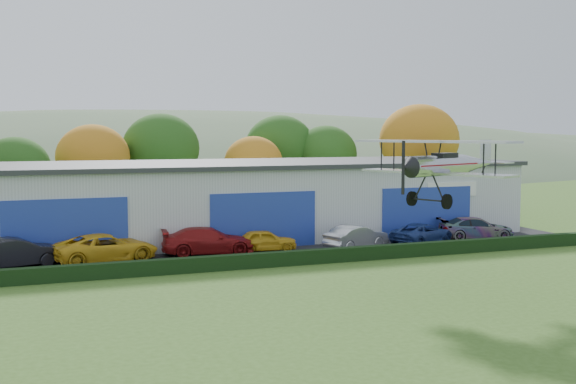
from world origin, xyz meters
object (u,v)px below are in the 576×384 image
object	(u,v)px
car_2	(106,248)
biplane	(446,163)
hangar	(237,199)
car_1	(16,253)
car_5	(356,237)
car_7	(476,228)
car_6	(422,233)
car_4	(265,240)
car_3	(208,241)

from	to	relation	value
car_2	biplane	bearing A→B (deg)	-146.03
hangar	car_1	xyz separation A→B (m)	(-14.68, -7.49, -1.78)
car_1	car_2	xyz separation A→B (m)	(4.77, 0.06, -0.02)
car_2	car_5	size ratio (longest dim) A/B	1.28
hangar	car_5	distance (m)	10.08
car_7	car_6	bearing A→B (deg)	110.24
car_4	biplane	xyz separation A→B (m)	(4.35, -13.12, 5.27)
hangar	car_1	distance (m)	16.58
car_6	car_1	bearing A→B (deg)	66.54
hangar	car_5	size ratio (longest dim) A/B	8.93
car_3	car_6	world-z (taller)	car_3
car_6	biplane	bearing A→B (deg)	130.17
hangar	car_2	world-z (taller)	hangar
car_2	car_6	distance (m)	20.36
hangar	car_5	xyz separation A→B (m)	(5.43, -8.29, -1.86)
hangar	car_3	world-z (taller)	hangar
car_2	car_4	distance (m)	9.61
car_1	car_5	distance (m)	20.13
car_4	car_5	world-z (taller)	car_5
car_4	car_2	bearing A→B (deg)	98.82
hangar	car_7	bearing A→B (deg)	-27.20
hangar	biplane	bearing A→B (deg)	-78.70
car_2	car_7	bearing A→B (deg)	-103.96
car_3	car_5	size ratio (longest dim) A/B	1.23
car_3	car_5	bearing A→B (deg)	-92.02
car_1	biplane	xyz separation A→B (m)	(18.73, -12.79, 5.12)
car_3	car_4	world-z (taller)	car_3
car_3	car_4	distance (m)	3.57
car_2	car_5	world-z (taller)	car_2
hangar	car_2	bearing A→B (deg)	-143.14
car_2	biplane	world-z (taller)	biplane
car_1	car_6	distance (m)	25.14
car_3	car_6	size ratio (longest dim) A/B	1.17
car_7	biplane	size ratio (longest dim) A/B	0.66
hangar	car_3	size ratio (longest dim) A/B	7.24
hangar	car_4	xyz separation A→B (m)	(-0.30, -7.15, -1.93)
car_4	car_6	distance (m)	10.78
car_4	car_3	bearing A→B (deg)	94.42
hangar	car_6	bearing A→B (deg)	-37.33
car_1	car_4	xyz separation A→B (m)	(14.38, 0.34, -0.15)
hangar	car_7	xyz separation A→B (m)	(14.92, -7.67, -1.86)
car_1	car_4	world-z (taller)	car_1
car_2	biplane	distance (m)	19.65
car_5	car_7	size ratio (longest dim) A/B	0.88
car_6	car_7	size ratio (longest dim) A/B	0.92
car_5	car_4	bearing A→B (deg)	57.69
car_1	car_5	bearing A→B (deg)	-109.04
car_3	hangar	bearing A→B (deg)	-22.98
car_1	biplane	world-z (taller)	biplane
car_5	car_7	world-z (taller)	car_7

